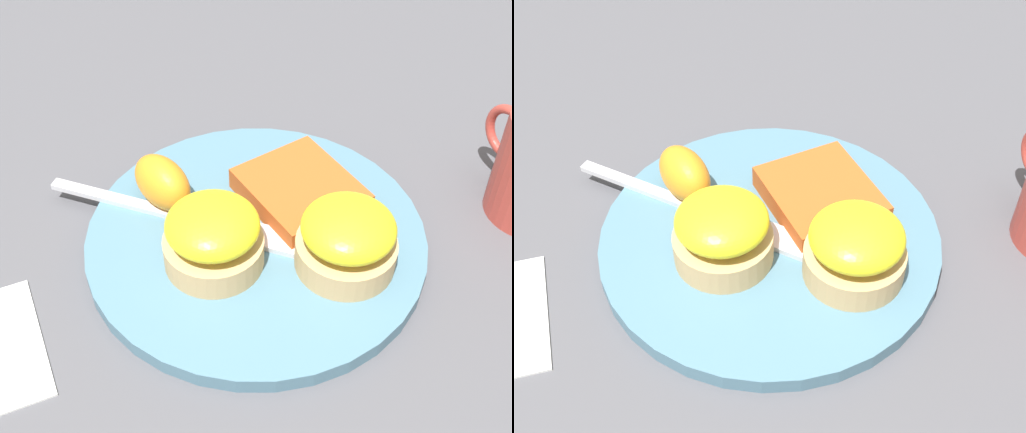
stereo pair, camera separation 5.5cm
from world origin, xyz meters
TOP-DOWN VIEW (x-y plane):
  - ground_plane at (0.00, 0.00)m, footprint 1.10×1.10m
  - plate at (0.00, 0.00)m, footprint 0.28×0.28m
  - sandwich_benedict_left at (-0.01, 0.04)m, footprint 0.08×0.08m
  - sandwich_benedict_right at (-0.06, -0.05)m, footprint 0.08×0.08m
  - hashbrown_patty at (0.02, -0.05)m, footprint 0.10×0.09m
  - orange_wedge at (0.07, 0.05)m, footprint 0.07×0.05m
  - fork at (0.04, 0.04)m, footprint 0.18×0.17m

SIDE VIEW (x-z plane):
  - ground_plane at x=0.00m, z-range 0.00..0.00m
  - plate at x=0.00m, z-range 0.00..0.01m
  - fork at x=0.04m, z-range 0.01..0.02m
  - hashbrown_patty at x=0.02m, z-range 0.01..0.03m
  - orange_wedge at x=0.07m, z-range 0.01..0.06m
  - sandwich_benedict_left at x=-0.01m, z-range 0.01..0.07m
  - sandwich_benedict_right at x=-0.06m, z-range 0.01..0.07m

